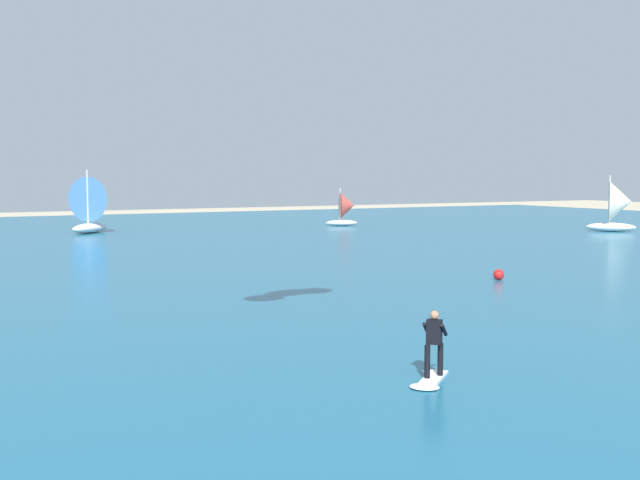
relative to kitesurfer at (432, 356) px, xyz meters
The scene contains 6 objects.
ocean 37.56m from the kitesurfer, 94.28° to the left, with size 160.00×90.00×0.10m, color #1E607F.
kitesurfer is the anchor object (origin of this frame).
sailboat_far_left 52.75m from the kitesurfer, 86.69° to the left, with size 4.72×4.70×5.34m.
sailboat_leading 54.05m from the kitesurfer, 36.72° to the left, with size 4.26×4.33×4.87m.
sailboat_mid_right 56.55m from the kitesurfer, 62.22° to the left, with size 3.23×2.89×3.64m.
marker_buoy 18.79m from the kitesurfer, 44.38° to the left, with size 0.51×0.51×0.51m, color red.
Camera 1 is at (-8.19, -0.47, 5.04)m, focal length 43.76 mm.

